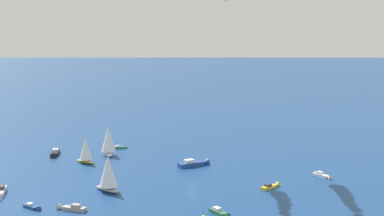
% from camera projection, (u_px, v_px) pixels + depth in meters
% --- Properties ---
extents(ground_plane, '(2000.00, 2000.00, 0.00)m').
position_uv_depth(ground_plane, '(192.00, 184.00, 146.52)').
color(ground_plane, navy).
extents(motorboat_near_centre, '(2.62, 6.89, 1.95)m').
position_uv_depth(motorboat_near_centre, '(220.00, 213.00, 121.35)').
color(motorboat_near_centre, '#33704C').
rests_on(motorboat_near_centre, ground_plane).
extents(motorboat_far_port, '(6.46, 1.85, 1.86)m').
position_uv_depth(motorboat_far_port, '(271.00, 186.00, 142.91)').
color(motorboat_far_port, gold).
rests_on(motorboat_far_port, ground_plane).
extents(motorboat_inshore, '(10.84, 4.86, 3.05)m').
position_uv_depth(motorboat_inshore, '(195.00, 163.00, 167.21)').
color(motorboat_inshore, '#23478C').
rests_on(motorboat_inshore, ground_plane).
extents(motorboat_offshore, '(5.46, 7.14, 2.11)m').
position_uv_depth(motorboat_offshore, '(71.00, 208.00, 124.74)').
color(motorboat_offshore, '#9E9993').
rests_on(motorboat_offshore, ground_plane).
extents(sailboat_mid_cluster, '(5.54, 9.11, 11.41)m').
position_uv_depth(sailboat_mid_cluster, '(108.00, 173.00, 139.09)').
color(sailboat_mid_cluster, '#9E9993').
rests_on(sailboat_mid_cluster, ground_plane).
extents(motorboat_outer_ring_a, '(6.86, 8.72, 2.59)m').
position_uv_depth(motorboat_outer_ring_a, '(55.00, 153.00, 181.98)').
color(motorboat_outer_ring_a, black).
rests_on(motorboat_outer_ring_a, ground_plane).
extents(motorboat_outer_ring_b, '(2.63, 5.62, 1.58)m').
position_uv_depth(motorboat_outer_ring_b, '(33.00, 207.00, 125.80)').
color(motorboat_outer_ring_b, '#23478C').
rests_on(motorboat_outer_ring_b, ground_plane).
extents(motorboat_outer_ring_c, '(2.55, 6.62, 1.87)m').
position_uv_depth(motorboat_outer_ring_c, '(323.00, 176.00, 153.92)').
color(motorboat_outer_ring_c, white).
rests_on(motorboat_outer_ring_c, ground_plane).
extents(sailboat_outer_ring_d, '(6.70, 9.32, 11.76)m').
position_uv_depth(sailboat_outer_ring_d, '(108.00, 140.00, 181.29)').
color(sailboat_outer_ring_d, white).
rests_on(sailboat_outer_ring_d, ground_plane).
extents(motorboat_outer_ring_e, '(5.67, 4.00, 1.64)m').
position_uv_depth(motorboat_outer_ring_e, '(120.00, 147.00, 192.97)').
color(motorboat_outer_ring_e, '#33704C').
rests_on(motorboat_outer_ring_e, ground_plane).
extents(sailboat_outer_ring_f, '(5.01, 7.90, 9.83)m').
position_uv_depth(sailboat_outer_ring_f, '(86.00, 150.00, 170.40)').
color(sailboat_outer_ring_f, gold).
rests_on(sailboat_outer_ring_f, ground_plane).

